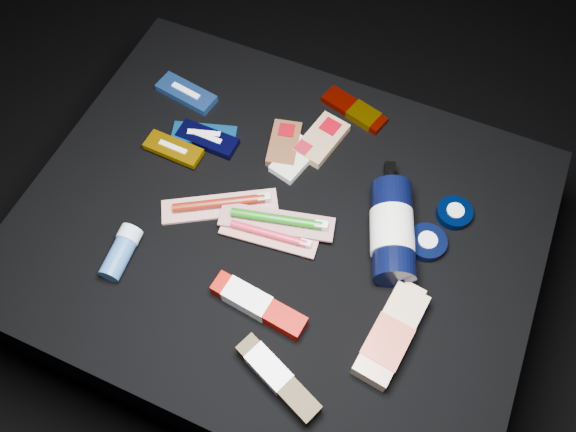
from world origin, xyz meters
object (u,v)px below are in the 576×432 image
at_px(lotion_bottle, 392,230).
at_px(toothpaste_carton_red, 255,303).
at_px(deodorant_stick, 121,252).
at_px(bodywash_bottle, 390,337).

bearing_deg(lotion_bottle, toothpaste_carton_red, -149.00).
height_order(deodorant_stick, toothpaste_carton_red, deodorant_stick).
relative_size(lotion_bottle, toothpaste_carton_red, 1.38).
height_order(bodywash_bottle, toothpaste_carton_red, bodywash_bottle).
distance_m(lotion_bottle, bodywash_bottle, 0.19).
xyz_separation_m(lotion_bottle, deodorant_stick, (-0.44, -0.23, -0.02)).
relative_size(bodywash_bottle, toothpaste_carton_red, 1.06).
relative_size(deodorant_stick, toothpaste_carton_red, 0.58).
distance_m(lotion_bottle, toothpaste_carton_red, 0.28).
height_order(lotion_bottle, toothpaste_carton_red, lotion_bottle).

